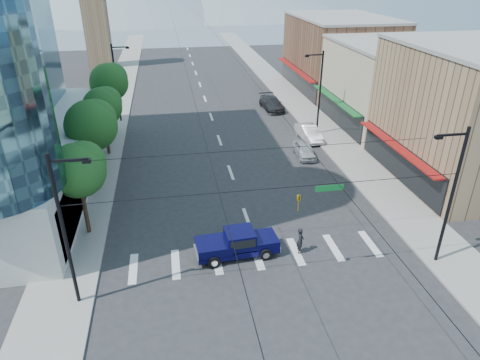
{
  "coord_description": "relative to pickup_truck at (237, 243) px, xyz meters",
  "views": [
    {
      "loc": [
        -5.07,
        -20.38,
        16.81
      ],
      "look_at": [
        -0.44,
        6.51,
        3.0
      ],
      "focal_mm": 32.0,
      "sensor_mm": 36.0,
      "label": 1
    }
  ],
  "objects": [
    {
      "name": "ground",
      "position": [
        1.48,
        -1.8,
        -0.94
      ],
      "size": [
        160.0,
        160.0,
        0.0
      ],
      "primitive_type": "plane",
      "color": "#28282B",
      "rests_on": "ground"
    },
    {
      "name": "sidewalk_left",
      "position": [
        -10.52,
        38.2,
        -0.87
      ],
      "size": [
        4.0,
        120.0,
        0.15
      ],
      "primitive_type": "cube",
      "color": "gray",
      "rests_on": "ground"
    },
    {
      "name": "sidewalk_right",
      "position": [
        13.48,
        38.2,
        -0.87
      ],
      "size": [
        4.0,
        120.0,
        0.15
      ],
      "primitive_type": "cube",
      "color": "gray",
      "rests_on": "ground"
    },
    {
      "name": "shop_near",
      "position": [
        21.48,
        8.2,
        4.56
      ],
      "size": [
        12.0,
        14.0,
        11.0
      ],
      "primitive_type": "cube",
      "color": "#8C6B4C",
      "rests_on": "ground"
    },
    {
      "name": "shop_mid",
      "position": [
        21.48,
        22.2,
        3.56
      ],
      "size": [
        12.0,
        14.0,
        9.0
      ],
      "primitive_type": "cube",
      "color": "tan",
      "rests_on": "ground"
    },
    {
      "name": "shop_far",
      "position": [
        21.48,
        38.2,
        4.06
      ],
      "size": [
        12.0,
        18.0,
        10.0
      ],
      "primitive_type": "cube",
      "color": "brown",
      "rests_on": "ground"
    },
    {
      "name": "clock_tower",
      "position": [
        -15.02,
        60.2,
        9.7
      ],
      "size": [
        4.8,
        4.8,
        20.4
      ],
      "color": "#8C6B4C",
      "rests_on": "ground"
    },
    {
      "name": "tree_near",
      "position": [
        -9.59,
        4.29,
        4.05
      ],
      "size": [
        3.65,
        3.64,
        6.71
      ],
      "color": "black",
      "rests_on": "ground"
    },
    {
      "name": "tree_midnear",
      "position": [
        -9.59,
        11.29,
        4.65
      ],
      "size": [
        4.09,
        4.09,
        7.52
      ],
      "color": "black",
      "rests_on": "ground"
    },
    {
      "name": "tree_midfar",
      "position": [
        -9.59,
        18.29,
        4.05
      ],
      "size": [
        3.65,
        3.64,
        6.71
      ],
      "color": "black",
      "rests_on": "ground"
    },
    {
      "name": "tree_far",
      "position": [
        -9.59,
        25.29,
        4.65
      ],
      "size": [
        4.09,
        4.09,
        7.52
      ],
      "color": "black",
      "rests_on": "ground"
    },
    {
      "name": "signal_rig",
      "position": [
        1.67,
        -2.8,
        3.7
      ],
      "size": [
        21.8,
        0.2,
        9.0
      ],
      "color": "black",
      "rests_on": "ground"
    },
    {
      "name": "lamp_pole_nw",
      "position": [
        -9.19,
        28.2,
        4.0
      ],
      "size": [
        2.0,
        0.25,
        9.0
      ],
      "color": "black",
      "rests_on": "ground"
    },
    {
      "name": "lamp_pole_ne",
      "position": [
        12.14,
        20.2,
        4.0
      ],
      "size": [
        2.0,
        0.25,
        9.0
      ],
      "color": "black",
      "rests_on": "ground"
    },
    {
      "name": "pickup_truck",
      "position": [
        0.0,
        0.0,
        0.0
      ],
      "size": [
        5.45,
        2.36,
        1.81
      ],
      "rotation": [
        0.0,
        0.0,
        0.07
      ],
      "color": "#070734",
      "rests_on": "ground"
    },
    {
      "name": "pedestrian",
      "position": [
        4.1,
        -0.38,
        -0.03
      ],
      "size": [
        0.61,
        0.76,
        1.82
      ],
      "primitive_type": "imported",
      "rotation": [
        0.0,
        0.0,
        1.28
      ],
      "color": "black",
      "rests_on": "ground"
    },
    {
      "name": "parked_car_near",
      "position": [
        9.08,
        14.56,
        -0.25
      ],
      "size": [
        1.78,
        4.11,
        1.38
      ],
      "primitive_type": "imported",
      "rotation": [
        0.0,
        0.0,
        -0.04
      ],
      "color": "silver",
      "rests_on": "ground"
    },
    {
      "name": "parked_car_mid",
      "position": [
        10.88,
        18.77,
        -0.16
      ],
      "size": [
        1.96,
        4.83,
        1.56
      ],
      "primitive_type": "imported",
      "rotation": [
        0.0,
        0.0,
        0.07
      ],
      "color": "white",
      "rests_on": "ground"
    },
    {
      "name": "parked_car_far",
      "position": [
        9.51,
        29.85,
        -0.14
      ],
      "size": [
        2.6,
        5.64,
        1.6
      ],
      "primitive_type": "imported",
      "rotation": [
        0.0,
        0.0,
        0.07
      ],
      "color": "#2A2A2C",
      "rests_on": "ground"
    }
  ]
}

